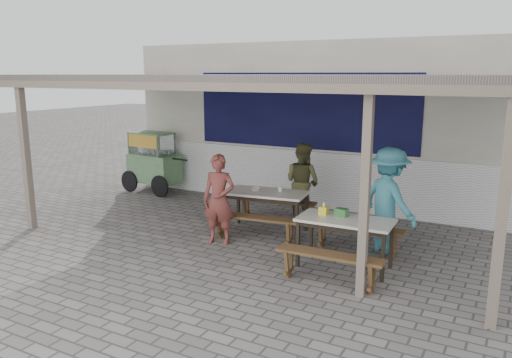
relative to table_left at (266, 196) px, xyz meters
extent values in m
plane|color=slate|center=(-0.04, -0.89, -0.67)|extent=(60.00, 60.00, 0.00)
cube|color=silver|center=(-0.04, 2.71, 1.08)|extent=(9.00, 1.20, 3.50)
cube|color=white|center=(-0.04, 2.08, -0.07)|extent=(9.00, 0.10, 1.20)
cube|color=#0D0D3F|center=(-0.24, 2.10, 1.38)|extent=(5.00, 0.03, 1.60)
cube|color=#635955|center=(-0.04, 0.11, 2.08)|extent=(9.00, 4.20, 0.12)
cube|color=gray|center=(-0.04, -1.94, 1.98)|extent=(9.00, 0.12, 0.12)
cube|color=gray|center=(-3.94, -1.89, 0.68)|extent=(0.12, 0.12, 2.70)
cube|color=gray|center=(3.86, -1.89, 0.68)|extent=(0.12, 0.12, 2.70)
cube|color=gray|center=(2.31, -1.79, 0.68)|extent=(0.11, 0.11, 2.70)
cube|color=silver|center=(0.00, 0.00, 0.06)|extent=(1.54, 0.92, 0.04)
cube|color=black|center=(0.00, 0.00, 0.00)|extent=(1.43, 0.81, 0.06)
cube|color=black|center=(-0.62, -0.39, -0.32)|extent=(0.05, 0.05, 0.71)
cube|color=black|center=(0.70, -0.21, -0.32)|extent=(0.05, 0.05, 0.71)
cube|color=black|center=(-0.70, 0.21, -0.32)|extent=(0.05, 0.05, 0.71)
cube|color=black|center=(0.62, 0.39, -0.32)|extent=(0.05, 0.05, 0.71)
cube|color=brown|center=(0.08, -0.59, -0.24)|extent=(1.58, 0.49, 0.04)
cube|color=brown|center=(-0.54, -0.68, -0.47)|extent=(0.09, 0.28, 0.41)
cube|color=brown|center=(0.70, -0.50, -0.47)|extent=(0.09, 0.28, 0.41)
cube|color=brown|center=(-0.08, 0.59, -0.24)|extent=(1.58, 0.49, 0.04)
cube|color=brown|center=(-0.70, 0.50, -0.47)|extent=(0.09, 0.28, 0.41)
cube|color=brown|center=(0.54, 0.68, -0.47)|extent=(0.09, 0.28, 0.41)
cube|color=silver|center=(1.81, -0.97, 0.06)|extent=(1.40, 0.72, 0.04)
cube|color=black|center=(1.81, -0.97, 0.00)|extent=(1.29, 0.62, 0.06)
cube|color=black|center=(1.19, -1.27, -0.32)|extent=(0.05, 0.05, 0.71)
cube|color=black|center=(2.45, -1.23, -0.32)|extent=(0.05, 0.05, 0.71)
cube|color=black|center=(1.17, -0.71, -0.32)|extent=(0.05, 0.05, 0.71)
cube|color=black|center=(2.43, -0.67, -0.32)|extent=(0.05, 0.05, 0.71)
cube|color=brown|center=(1.83, -1.68, -0.24)|extent=(1.48, 0.33, 0.04)
cube|color=brown|center=(1.24, -1.70, -0.47)|extent=(0.06, 0.28, 0.41)
cube|color=brown|center=(2.42, -1.66, -0.47)|extent=(0.06, 0.28, 0.41)
cube|color=brown|center=(1.79, -0.26, -0.24)|extent=(1.48, 0.33, 0.04)
cube|color=brown|center=(1.20, -0.28, -0.47)|extent=(0.06, 0.28, 0.41)
cube|color=brown|center=(2.37, -0.24, -0.47)|extent=(0.06, 0.28, 0.41)
cube|color=#689563|center=(-3.84, 1.51, -0.07)|extent=(1.30, 0.76, 0.65)
cube|color=#689563|center=(-3.84, 1.51, -0.41)|extent=(1.25, 0.72, 0.05)
cylinder|color=black|center=(-4.37, 1.21, -0.41)|extent=(0.52, 0.09, 0.52)
cylinder|color=black|center=(-3.36, 1.12, -0.41)|extent=(0.52, 0.09, 0.52)
cube|color=silver|center=(-3.88, 1.52, 0.51)|extent=(1.06, 0.65, 0.51)
cube|color=#689563|center=(-3.88, 1.52, 0.76)|extent=(1.10, 0.69, 0.04)
cube|color=#C45C2E|center=(-3.91, 1.22, 0.59)|extent=(0.92, 0.10, 0.30)
cylinder|color=black|center=(-3.10, 1.44, 0.21)|extent=(0.65, 0.10, 0.04)
imported|color=brown|center=(-0.40, -0.93, 0.09)|extent=(0.62, 0.48, 1.53)
imported|color=#4E4C2A|center=(0.30, 0.96, 0.10)|extent=(0.88, 0.77, 1.54)
imported|color=teal|center=(2.19, 0.01, 0.18)|extent=(1.27, 1.13, 1.71)
cube|color=gold|center=(1.45, -0.90, 0.14)|extent=(0.12, 0.12, 0.12)
cube|color=#306C32|center=(1.71, -0.87, 0.14)|extent=(0.20, 0.15, 0.12)
cylinder|color=silver|center=(0.19, 0.18, 0.12)|extent=(0.07, 0.07, 0.08)
imported|color=silver|center=(-0.22, 0.04, 0.10)|extent=(0.20, 0.20, 0.04)
camera|label=1|loc=(4.00, -7.74, 2.15)|focal=35.00mm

